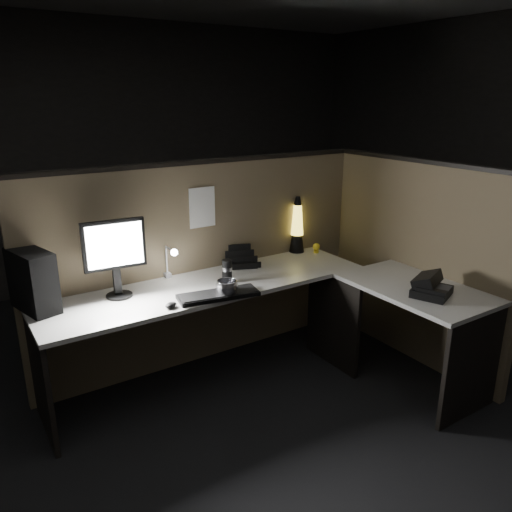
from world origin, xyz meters
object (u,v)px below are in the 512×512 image
keyboard (218,295)px  lava_lamp (297,229)px  monitor (115,251)px  desk_phone (430,287)px  pc_tower (33,281)px

keyboard → lava_lamp: size_ratio=1.13×
monitor → lava_lamp: bearing=9.5°
lava_lamp → desk_phone: lava_lamp is taller
pc_tower → desk_phone: (2.17, -1.13, -0.13)m
monitor → desk_phone: (1.69, -1.08, -0.25)m
keyboard → lava_lamp: (1.01, 0.50, 0.18)m
keyboard → lava_lamp: bearing=36.7°
monitor → keyboard: 0.71m
monitor → desk_phone: 2.02m
monitor → keyboard: monitor is taller
pc_tower → keyboard: pc_tower is taller
pc_tower → lava_lamp: size_ratio=0.80×
pc_tower → keyboard: bearing=-37.7°
pc_tower → monitor: 0.50m
pc_tower → lava_lamp: (2.02, 0.08, 0.01)m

